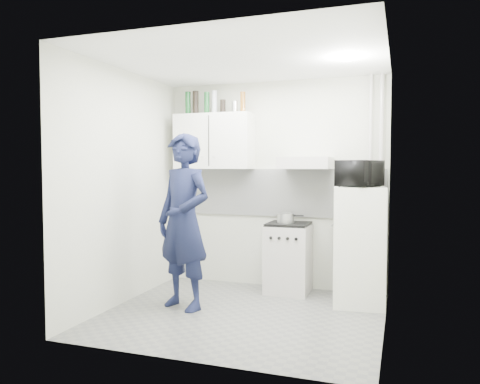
% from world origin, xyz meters
% --- Properties ---
extents(floor, '(2.80, 2.80, 0.00)m').
position_xyz_m(floor, '(0.00, 0.00, 0.00)').
color(floor, '#535353').
rests_on(floor, ground).
extents(ceiling, '(2.80, 2.80, 0.00)m').
position_xyz_m(ceiling, '(0.00, 0.00, 2.60)').
color(ceiling, white).
rests_on(ceiling, wall_back).
extents(wall_back, '(2.80, 0.00, 2.80)m').
position_xyz_m(wall_back, '(0.00, 1.25, 1.30)').
color(wall_back, beige).
rests_on(wall_back, floor).
extents(wall_left, '(0.00, 2.60, 2.60)m').
position_xyz_m(wall_left, '(-1.40, 0.00, 1.30)').
color(wall_left, beige).
rests_on(wall_left, floor).
extents(wall_right, '(0.00, 2.60, 2.60)m').
position_xyz_m(wall_right, '(1.40, 0.00, 1.30)').
color(wall_right, beige).
rests_on(wall_right, floor).
extents(person, '(0.79, 0.65, 1.88)m').
position_xyz_m(person, '(-0.67, 0.02, 0.94)').
color(person, '#131835').
rests_on(person, floor).
extents(stove, '(0.51, 0.51, 0.82)m').
position_xyz_m(stove, '(0.25, 1.00, 0.41)').
color(stove, '#BBB5AF').
rests_on(stove, floor).
extents(fridge, '(0.60, 0.60, 1.31)m').
position_xyz_m(fridge, '(1.10, 0.74, 0.65)').
color(fridge, white).
rests_on(fridge, floor).
extents(stove_top, '(0.49, 0.49, 0.03)m').
position_xyz_m(stove_top, '(0.25, 1.00, 0.83)').
color(stove_top, black).
rests_on(stove_top, stove).
extents(saucepan, '(0.21, 0.21, 0.11)m').
position_xyz_m(saucepan, '(0.22, 0.98, 0.91)').
color(saucepan, silver).
rests_on(saucepan, stove_top).
extents(microwave, '(0.61, 0.50, 0.29)m').
position_xyz_m(microwave, '(1.10, 0.74, 1.45)').
color(microwave, black).
rests_on(microwave, fridge).
extents(bottle_a, '(0.07, 0.07, 0.30)m').
position_xyz_m(bottle_a, '(-1.12, 1.07, 2.35)').
color(bottle_a, '#144C1E').
rests_on(bottle_a, upper_cabinet).
extents(bottle_b, '(0.08, 0.08, 0.30)m').
position_xyz_m(bottle_b, '(-1.01, 1.07, 2.35)').
color(bottle_b, black).
rests_on(bottle_b, upper_cabinet).
extents(bottle_c, '(0.07, 0.07, 0.28)m').
position_xyz_m(bottle_c, '(-0.85, 1.07, 2.34)').
color(bottle_c, '#144C1E').
rests_on(bottle_c, upper_cabinet).
extents(bottle_d, '(0.07, 0.07, 0.29)m').
position_xyz_m(bottle_d, '(-0.74, 1.07, 2.35)').
color(bottle_d, '#B2B7BC').
rests_on(bottle_d, upper_cabinet).
extents(canister_a, '(0.07, 0.07, 0.18)m').
position_xyz_m(canister_a, '(-0.63, 1.07, 2.29)').
color(canister_a, black).
rests_on(canister_a, upper_cabinet).
extents(canister_b, '(0.08, 0.08, 0.15)m').
position_xyz_m(canister_b, '(-0.47, 1.07, 2.27)').
color(canister_b, silver).
rests_on(canister_b, upper_cabinet).
extents(bottle_e, '(0.07, 0.07, 0.26)m').
position_xyz_m(bottle_e, '(-0.36, 1.07, 2.33)').
color(bottle_e, brown).
rests_on(bottle_e, upper_cabinet).
extents(upper_cabinet, '(1.00, 0.35, 0.70)m').
position_xyz_m(upper_cabinet, '(-0.75, 1.07, 1.85)').
color(upper_cabinet, white).
rests_on(upper_cabinet, wall_back).
extents(range_hood, '(0.60, 0.50, 0.14)m').
position_xyz_m(range_hood, '(0.45, 1.00, 1.57)').
color(range_hood, '#BBB5AF').
rests_on(range_hood, wall_back).
extents(backsplash, '(2.74, 0.03, 0.60)m').
position_xyz_m(backsplash, '(0.00, 1.24, 1.20)').
color(backsplash, white).
rests_on(backsplash, wall_back).
extents(pipe_a, '(0.05, 0.05, 2.60)m').
position_xyz_m(pipe_a, '(1.30, 1.17, 1.30)').
color(pipe_a, '#BBB5AF').
rests_on(pipe_a, floor).
extents(pipe_b, '(0.04, 0.04, 2.60)m').
position_xyz_m(pipe_b, '(1.18, 1.17, 1.30)').
color(pipe_b, '#BBB5AF').
rests_on(pipe_b, floor).
extents(ceiling_spot_fixture, '(0.10, 0.10, 0.02)m').
position_xyz_m(ceiling_spot_fixture, '(1.00, 0.20, 2.57)').
color(ceiling_spot_fixture, white).
rests_on(ceiling_spot_fixture, ceiling).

